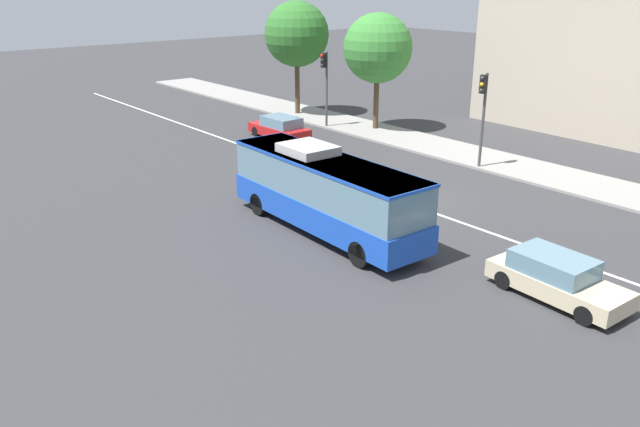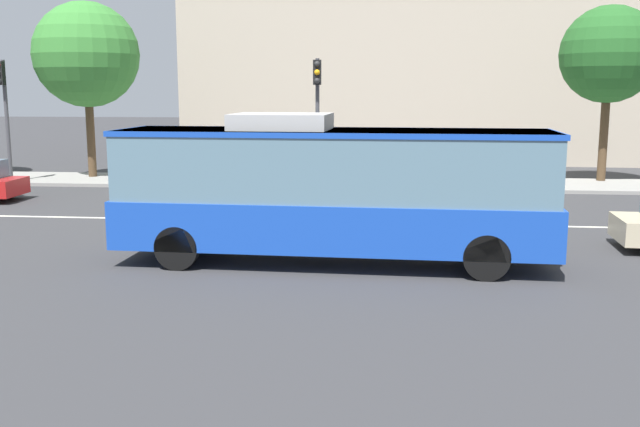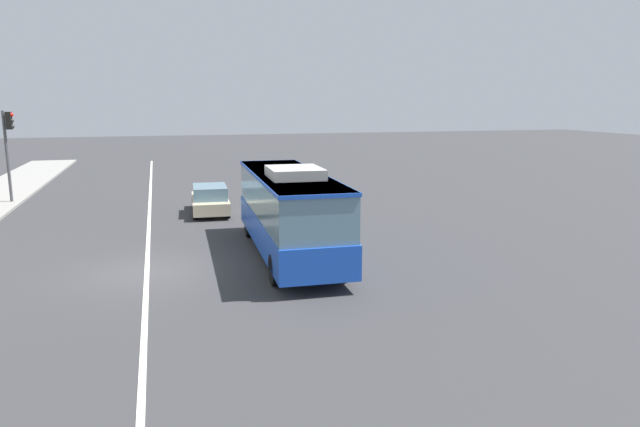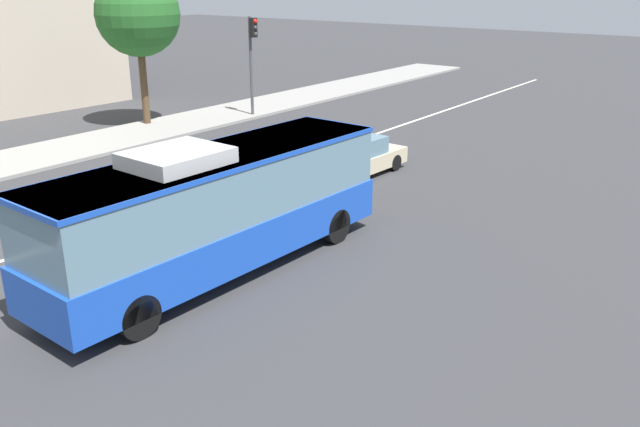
# 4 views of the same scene
# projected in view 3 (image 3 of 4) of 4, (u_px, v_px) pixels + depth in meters

# --- Properties ---
(ground_plane) EXTENTS (160.00, 160.00, 0.00)m
(ground_plane) POSITION_uv_depth(u_px,v_px,m) (147.00, 272.00, 19.70)
(ground_plane) COLOR #333335
(lane_centre_line) EXTENTS (76.00, 0.16, 0.01)m
(lane_centre_line) POSITION_uv_depth(u_px,v_px,m) (147.00, 271.00, 19.70)
(lane_centre_line) COLOR silver
(lane_centre_line) RESTS_ON ground_plane
(transit_bus) EXTENTS (10.08, 2.83, 3.46)m
(transit_bus) POSITION_uv_depth(u_px,v_px,m) (289.00, 208.00, 21.42)
(transit_bus) COLOR #1947B7
(transit_bus) RESTS_ON ground_plane
(sedan_beige) EXTENTS (4.58, 2.02, 1.46)m
(sedan_beige) POSITION_uv_depth(u_px,v_px,m) (210.00, 199.00, 29.76)
(sedan_beige) COLOR #C6B793
(sedan_beige) RESTS_ON ground_plane
(traffic_light_near_corner) EXTENTS (0.34, 0.62, 5.20)m
(traffic_light_near_corner) POSITION_uv_depth(u_px,v_px,m) (8.00, 140.00, 31.99)
(traffic_light_near_corner) COLOR #47474C
(traffic_light_near_corner) RESTS_ON ground_plane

